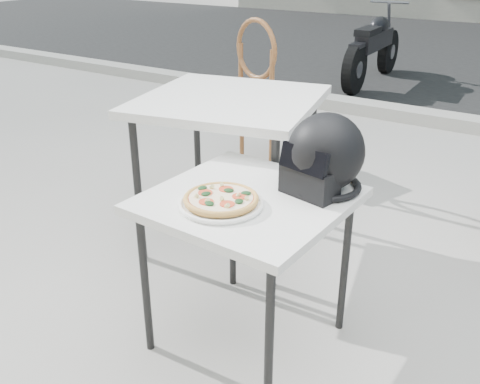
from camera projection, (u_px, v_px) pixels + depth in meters
The scene contains 8 objects.
ground at pixel (397, 312), 2.46m from camera, with size 80.00×80.00×0.00m, color #9A9792.
cafe_table_main at pixel (248, 210), 2.05m from camera, with size 0.74×0.74×0.67m.
plate at pixel (221, 204), 1.95m from camera, with size 0.41×0.41×0.02m.
pizza at pixel (221, 198), 1.94m from camera, with size 0.36×0.36×0.03m.
helmet at pixel (324, 157), 2.03m from camera, with size 0.35×0.36×0.30m.
cafe_table_side at pixel (229, 111), 2.77m from camera, with size 1.04×1.04×0.83m.
cafe_chair_side at pixel (267, 89), 3.77m from camera, with size 0.54×0.54×1.11m.
motorcycle at pixel (374, 49), 6.46m from camera, with size 0.48×1.85×0.92m.
Camera 1 is at (0.48, -2.08, 1.54)m, focal length 40.00 mm.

